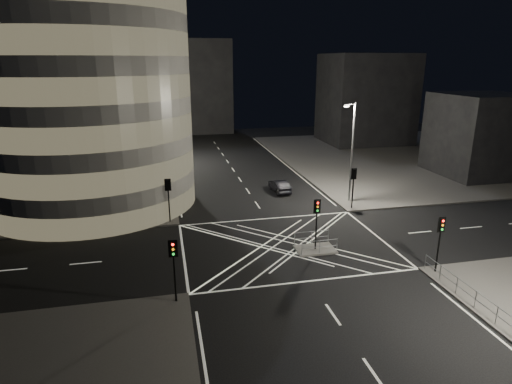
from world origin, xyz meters
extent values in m
plane|color=black|center=(0.00, 0.00, 0.00)|extent=(120.00, 120.00, 0.00)
cube|color=#4E4C4A|center=(-29.00, 27.00, 0.07)|extent=(42.00, 42.00, 0.15)
cube|color=#4E4C4A|center=(29.00, 27.00, 0.07)|extent=(42.00, 42.00, 0.15)
cube|color=slate|center=(2.00, -1.50, 0.07)|extent=(3.00, 2.00, 0.15)
cylinder|color=gray|center=(-16.00, 14.00, 12.65)|extent=(20.00, 20.00, 25.00)
cube|color=gray|center=(-26.00, 24.00, 12.65)|extent=(20.00, 18.00, 25.00)
cube|color=gray|center=(-22.00, 42.00, 11.15)|extent=(24.00, 16.00, 22.00)
cube|color=black|center=(26.00, 40.00, 7.65)|extent=(14.00, 12.00, 15.00)
cube|color=black|center=(30.00, 16.00, 5.15)|extent=(10.00, 10.00, 10.00)
cube|color=black|center=(-4.00, 58.00, 9.00)|extent=(18.00, 8.00, 18.00)
cylinder|color=black|center=(-10.50, 9.00, 1.63)|extent=(0.32, 0.32, 2.96)
ellipsoid|color=black|center=(-10.50, 9.00, 4.20)|extent=(3.94, 3.94, 4.53)
cylinder|color=black|center=(-10.50, 15.00, 1.84)|extent=(0.32, 0.32, 3.38)
ellipsoid|color=black|center=(-10.50, 15.00, 4.63)|extent=(4.01, 4.01, 4.62)
cylinder|color=black|center=(-10.50, 21.00, 2.02)|extent=(0.32, 0.32, 3.75)
ellipsoid|color=black|center=(-10.50, 21.00, 5.08)|extent=(4.29, 4.29, 4.94)
cylinder|color=black|center=(-10.50, 27.00, 2.09)|extent=(0.32, 0.32, 3.88)
ellipsoid|color=black|center=(-10.50, 27.00, 5.22)|extent=(4.33, 4.33, 4.98)
cylinder|color=black|center=(-10.50, 33.00, 1.87)|extent=(0.32, 0.32, 3.44)
ellipsoid|color=black|center=(-10.50, 33.00, 4.72)|extent=(4.12, 4.12, 4.74)
cylinder|color=black|center=(-8.80, 6.80, 1.65)|extent=(0.12, 0.12, 3.00)
cube|color=black|center=(-8.80, 6.80, 3.60)|extent=(0.28, 0.22, 0.90)
cube|color=black|center=(-8.80, 6.80, 3.60)|extent=(0.55, 0.04, 1.10)
cylinder|color=black|center=(-8.80, -6.80, 1.65)|extent=(0.12, 0.12, 3.00)
cube|color=black|center=(-8.80, -6.80, 3.60)|extent=(0.28, 0.22, 0.90)
cube|color=black|center=(-8.80, -6.80, 3.60)|extent=(0.55, 0.04, 1.10)
cylinder|color=black|center=(8.80, 6.80, 1.65)|extent=(0.12, 0.12, 3.00)
cube|color=black|center=(8.80, 6.80, 3.60)|extent=(0.28, 0.22, 0.90)
cube|color=black|center=(8.80, 6.80, 3.60)|extent=(0.55, 0.04, 1.10)
cylinder|color=black|center=(8.80, -6.80, 1.65)|extent=(0.12, 0.12, 3.00)
cube|color=black|center=(8.80, -6.80, 3.60)|extent=(0.28, 0.22, 0.90)
cube|color=black|center=(8.80, -6.80, 3.60)|extent=(0.55, 0.04, 1.10)
cylinder|color=black|center=(2.00, -1.50, 1.65)|extent=(0.12, 0.12, 3.00)
cube|color=black|center=(2.00, -1.50, 3.60)|extent=(0.28, 0.22, 0.90)
cube|color=black|center=(2.00, -1.50, 3.60)|extent=(0.55, 0.04, 1.10)
cylinder|color=slate|center=(-9.50, 12.00, 5.15)|extent=(0.20, 0.20, 10.00)
cylinder|color=slate|center=(-9.05, 12.00, 10.00)|extent=(0.90, 0.10, 0.10)
cube|color=slate|center=(-8.60, 12.00, 9.90)|extent=(0.50, 0.25, 0.18)
cube|color=white|center=(-8.60, 12.00, 9.79)|extent=(0.42, 0.20, 0.05)
cylinder|color=slate|center=(-9.50, 30.00, 5.15)|extent=(0.20, 0.20, 10.00)
cylinder|color=slate|center=(-9.05, 30.00, 10.00)|extent=(0.90, 0.10, 0.10)
cube|color=slate|center=(-8.60, 30.00, 9.90)|extent=(0.50, 0.25, 0.18)
cube|color=white|center=(-8.60, 30.00, 9.79)|extent=(0.42, 0.20, 0.05)
cylinder|color=slate|center=(9.50, 9.00, 5.15)|extent=(0.20, 0.20, 10.00)
cylinder|color=slate|center=(9.05, 9.00, 10.00)|extent=(0.90, 0.10, 0.10)
cube|color=slate|center=(8.60, 9.00, 9.90)|extent=(0.50, 0.25, 0.18)
cube|color=white|center=(8.60, 9.00, 9.79)|extent=(0.42, 0.20, 0.05)
cube|color=slate|center=(8.30, -12.15, 0.70)|extent=(0.06, 11.70, 1.10)
cube|color=slate|center=(2.00, -2.40, 0.70)|extent=(2.80, 0.06, 1.10)
cube|color=slate|center=(2.00, -0.60, 0.70)|extent=(2.80, 0.06, 1.10)
imported|color=black|center=(3.39, 13.92, 0.68)|extent=(1.66, 4.20, 1.36)
camera|label=1|loc=(-8.97, -30.04, 14.06)|focal=30.00mm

